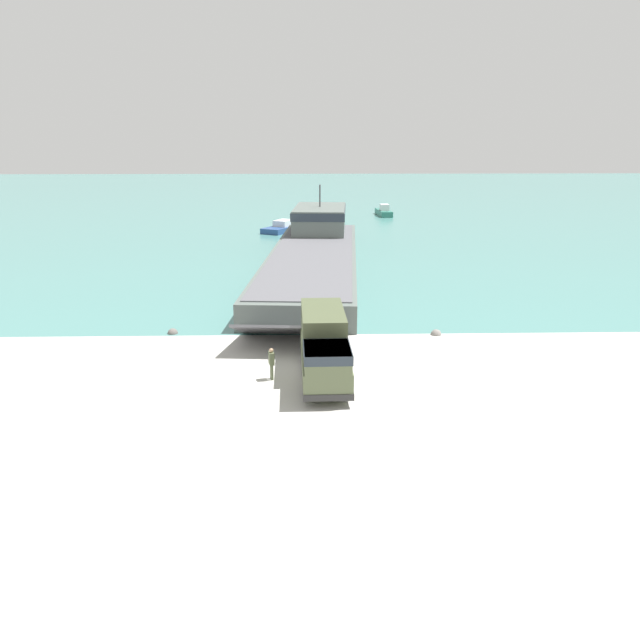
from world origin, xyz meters
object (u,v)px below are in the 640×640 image
object	(u,v)px
military_truck	(324,346)
moored_boat_b	(384,212)
moored_boat_a	(286,227)
soldier_on_ramp	(271,361)
landing_craft	(315,249)

from	to	relation	value
military_truck	moored_boat_b	size ratio (longest dim) A/B	1.28
moored_boat_a	soldier_on_ramp	bearing A→B (deg)	-60.16
landing_craft	military_truck	xyz separation A→B (m)	(-0.09, -29.41, 0.05)
moored_boat_a	moored_boat_b	xyz separation A→B (m)	(15.13, 16.20, 0.12)
soldier_on_ramp	moored_boat_a	xyz separation A→B (m)	(-0.66, 53.20, -0.48)
landing_craft	moored_boat_b	size ratio (longest dim) A/B	6.86
moored_boat_a	moored_boat_b	bearing A→B (deg)	76.09
landing_craft	soldier_on_ramp	world-z (taller)	landing_craft
landing_craft	soldier_on_ramp	xyz separation A→B (m)	(-2.79, -29.67, -0.65)
moored_boat_b	soldier_on_ramp	bearing A→B (deg)	-105.42
moored_boat_a	military_truck	bearing A→B (deg)	-57.24
soldier_on_ramp	moored_boat_b	size ratio (longest dim) A/B	0.27
landing_craft	military_truck	bearing A→B (deg)	-85.84
landing_craft	soldier_on_ramp	distance (m)	29.81
landing_craft	military_truck	distance (m)	29.41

